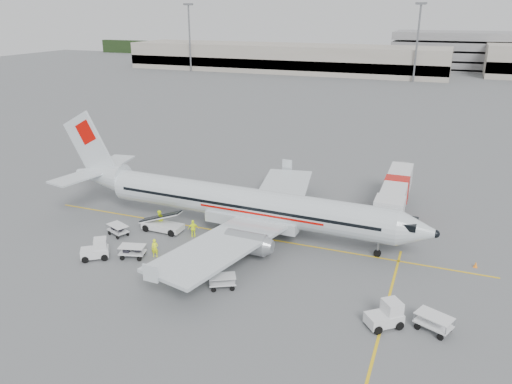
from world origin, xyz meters
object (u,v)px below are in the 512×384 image
jet_bridge (396,197)px  tug_aft (94,249)px  belt_loader (162,217)px  tug_mid (217,244)px  aircraft (246,183)px  tug_fore (384,314)px

jet_bridge → tug_aft: bearing=-140.8°
belt_loader → tug_mid: size_ratio=2.42×
aircraft → tug_mid: size_ratio=16.93×
jet_bridge → aircraft: bearing=-144.1°
tug_mid → tug_aft: size_ratio=0.94×
aircraft → tug_mid: (-0.82, -4.76, -4.30)m
belt_loader → tug_fore: 23.73m
tug_fore → tug_aft: tug_fore is taller
tug_fore → tug_aft: bearing=138.6°
tug_fore → tug_mid: size_ratio=1.10×
tug_mid → tug_aft: bearing=-137.8°
belt_loader → tug_fore: size_ratio=2.20×
aircraft → tug_fore: bearing=-34.3°
tug_aft → tug_fore: bearing=-37.3°
tug_aft → jet_bridge: bearing=4.6°
jet_bridge → tug_mid: 19.81m
jet_bridge → tug_mid: size_ratio=7.31×
aircraft → belt_loader: aircraft is taller
jet_bridge → tug_mid: bearing=-134.4°
jet_bridge → tug_mid: jet_bridge is taller
tug_mid → tug_aft: (-9.38, -4.95, 0.05)m
belt_loader → tug_aft: (-2.46, -7.13, -0.54)m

